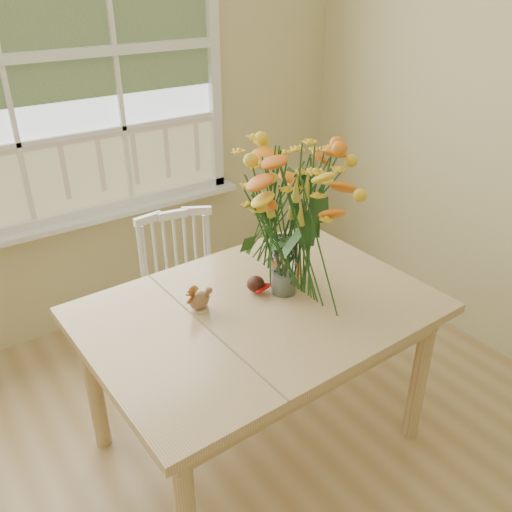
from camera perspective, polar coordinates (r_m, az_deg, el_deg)
wall_back at (r=2.95m, az=-24.68°, el=14.48°), size 4.00×0.02×2.70m
window at (r=2.88m, az=-25.26°, el=17.83°), size 2.42×0.12×1.74m
dining_table at (r=2.23m, az=0.30°, el=-7.26°), size 1.39×1.01×0.73m
windsor_chair at (r=2.81m, az=-7.74°, el=-3.15°), size 0.45×0.44×0.84m
flower_vase at (r=2.11m, az=3.13°, el=4.66°), size 0.51×0.51×0.60m
pumpkin at (r=2.35m, az=3.65°, el=-1.47°), size 0.10×0.10×0.08m
turkey_figurine at (r=2.14m, az=-5.98°, el=-4.69°), size 0.10×0.09×0.11m
dark_gourd at (r=2.25m, az=-0.03°, el=-3.05°), size 0.13×0.10×0.07m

